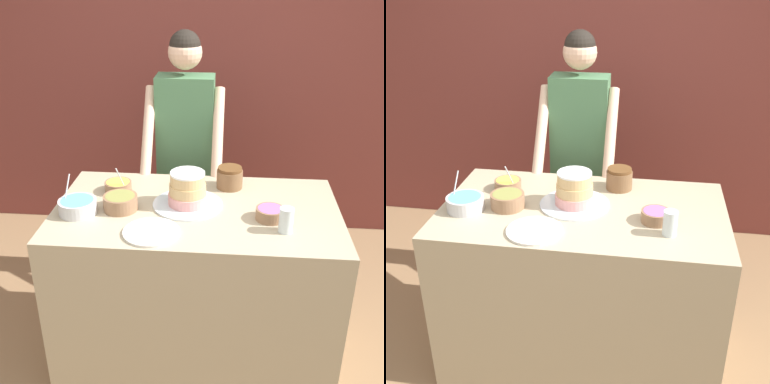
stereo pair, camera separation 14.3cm
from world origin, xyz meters
TOP-DOWN VIEW (x-y plane):
  - wall_back at (0.00, 1.95)m, footprint 10.00×0.05m
  - counter at (0.00, 0.41)m, footprint 1.44×0.83m
  - person_baker at (-0.13, 1.14)m, footprint 0.48×0.46m
  - cake at (-0.05, 0.44)m, footprint 0.36×0.36m
  - frosting_bowl_yellow at (-0.44, 0.57)m, footprint 0.14×0.14m
  - frosting_bowl_purple at (0.36, 0.33)m, footprint 0.14×0.14m
  - frosting_bowl_blue at (-0.58, 0.31)m, footprint 0.19×0.19m
  - frosting_bowl_olive at (-0.38, 0.37)m, footprint 0.17×0.17m
  - drinking_glass at (0.43, 0.22)m, footprint 0.07×0.07m
  - ceramic_plate at (-0.19, 0.15)m, footprint 0.27×0.27m
  - stoneware_jar at (0.16, 0.68)m, footprint 0.14×0.14m

SIDE VIEW (x-z plane):
  - counter at x=0.00m, z-range 0.00..0.92m
  - ceramic_plate at x=-0.19m, z-range 0.92..0.93m
  - frosting_bowl_yellow at x=-0.44m, z-range 0.87..1.03m
  - frosting_bowl_purple at x=0.36m, z-range 0.92..0.98m
  - frosting_bowl_blue at x=-0.58m, z-range 0.87..1.05m
  - frosting_bowl_olive at x=-0.38m, z-range 0.92..1.00m
  - stoneware_jar at x=0.16m, z-range 0.92..1.04m
  - drinking_glass at x=0.43m, z-range 0.92..1.04m
  - cake at x=-0.05m, z-range 0.91..1.09m
  - person_baker at x=-0.13m, z-range 0.20..1.90m
  - wall_back at x=0.00m, z-range 0.00..2.60m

